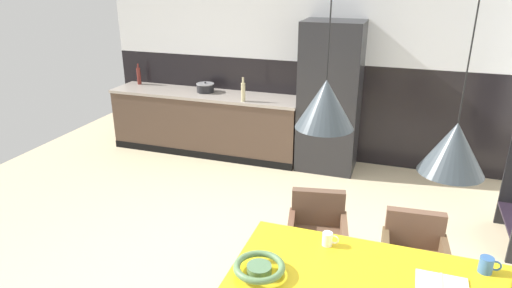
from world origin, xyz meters
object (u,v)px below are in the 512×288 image
mug_white_ceramic (328,239)px  cooking_pot (205,88)px  bottle_oil_tall (139,76)px  refrigerator_column (330,98)px  open_book (442,286)px  bottle_wine_green (243,91)px  pendant_lamp_over_table_far (454,148)px  fruit_bowl (259,268)px  armchair_head_of_table (317,225)px  pendant_lamp_over_table_near (325,104)px  mug_tall_blue (487,265)px  dining_table (371,284)px  armchair_near_window (414,248)px

mug_white_ceramic → cooking_pot: bearing=127.5°
bottle_oil_tall → refrigerator_column: bearing=-3.1°
open_book → bottle_wine_green: (-2.39, 2.98, 0.28)m
mug_white_ceramic → pendant_lamp_over_table_far: pendant_lamp_over_table_far is taller
open_book → fruit_bowl: bearing=-167.5°
mug_white_ceramic → armchair_head_of_table: bearing=106.8°
bottle_oil_tall → pendant_lamp_over_table_near: 4.96m
refrigerator_column → open_book: bearing=-68.4°
mug_tall_blue → bottle_oil_tall: bearing=145.2°
armchair_head_of_table → bottle_oil_tall: bottle_oil_tall is taller
dining_table → open_book: 0.42m
mug_white_ceramic → bottle_wine_green: bottle_wine_green is taller
dining_table → mug_white_ceramic: 0.43m
mug_tall_blue → pendant_lamp_over_table_far: pendant_lamp_over_table_far is taller
mug_white_ceramic → cooking_pot: size_ratio=0.46×
refrigerator_column → pendant_lamp_over_table_far: pendant_lamp_over_table_far is taller
mug_white_ceramic → pendant_lamp_over_table_near: 1.09m
refrigerator_column → fruit_bowl: (0.18, -3.45, -0.19)m
armchair_near_window → fruit_bowl: 1.42m
mug_tall_blue → pendant_lamp_over_table_near: pendant_lamp_over_table_near is taller
armchair_head_of_table → open_book: (0.93, -0.85, 0.25)m
dining_table → mug_tall_blue: 0.75m
mug_tall_blue → open_book: bearing=-137.8°
bottle_wine_green → pendant_lamp_over_table_far: size_ratio=0.27×
mug_tall_blue → armchair_head_of_table: bearing=153.1°
fruit_bowl → dining_table: bearing=15.1°
cooking_pot → bottle_oil_tall: size_ratio=0.80×
dining_table → pendant_lamp_over_table_near: pendant_lamp_over_table_near is taller
armchair_near_window → open_book: open_book is taller
armchair_head_of_table → bottle_oil_tall: size_ratio=2.42×
open_book → bottle_wine_green: bottle_wine_green is taller
bottle_wine_green → pendant_lamp_over_table_near: size_ratio=0.33×
cooking_pot → pendant_lamp_over_table_near: pendant_lamp_over_table_near is taller
bottle_oil_tall → pendant_lamp_over_table_far: pendant_lamp_over_table_far is taller
cooking_pot → bottle_wine_green: (0.69, -0.28, 0.07)m
pendant_lamp_over_table_near → pendant_lamp_over_table_far: 0.72m
mug_tall_blue → refrigerator_column: bearing=117.4°
armchair_near_window → armchair_head_of_table: 0.79m
open_book → mug_tall_blue: 0.36m
refrigerator_column → bottle_wine_green: bearing=-168.4°
bottle_oil_tall → bottle_wine_green: size_ratio=0.98×
armchair_near_window → fruit_bowl: (-0.95, -1.01, 0.30)m
armchair_head_of_table → mug_white_ceramic: 0.72m
fruit_bowl → cooking_pot: bearing=119.6°
armchair_near_window → cooking_pot: (-2.93, 2.49, 0.47)m
fruit_bowl → bottle_wine_green: (-1.30, 3.22, 0.24)m
armchair_head_of_table → pendant_lamp_over_table_near: size_ratio=0.78×
pendant_lamp_over_table_far → fruit_bowl: bearing=-167.3°
open_book → bottle_oil_tall: bottle_oil_tall is taller
mug_tall_blue → mug_white_ceramic: (-1.00, -0.02, -0.00)m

